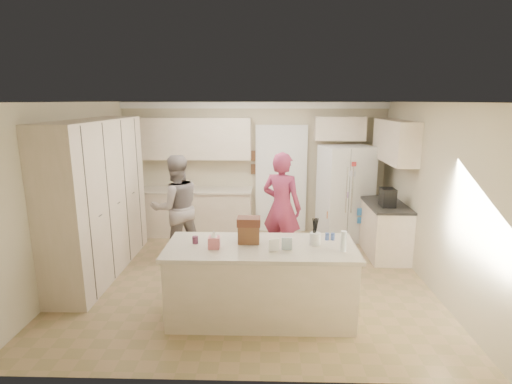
{
  "coord_description": "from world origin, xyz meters",
  "views": [
    {
      "loc": [
        0.27,
        -5.61,
        2.62
      ],
      "look_at": [
        0.1,
        0.35,
        1.25
      ],
      "focal_mm": 28.0,
      "sensor_mm": 36.0,
      "label": 1
    }
  ],
  "objects_px": {
    "dollhouse_body": "(249,234)",
    "tissue_box": "(214,242)",
    "teen_boy": "(176,208)",
    "teen_girl": "(282,207)",
    "coffee_maker": "(388,197)",
    "refrigerator": "(345,193)",
    "utensil_crock": "(315,239)",
    "island_base": "(261,283)"
  },
  "relations": [
    {
      "from": "tissue_box",
      "to": "teen_boy",
      "type": "distance_m",
      "value": 2.15
    },
    {
      "from": "teen_boy",
      "to": "teen_girl",
      "type": "bearing_deg",
      "value": 151.23
    },
    {
      "from": "coffee_maker",
      "to": "island_base",
      "type": "xyz_separation_m",
      "value": [
        -2.05,
        -1.9,
        -0.63
      ]
    },
    {
      "from": "island_base",
      "to": "coffee_maker",
      "type": "bearing_deg",
      "value": 42.83
    },
    {
      "from": "coffee_maker",
      "to": "teen_boy",
      "type": "relative_size",
      "value": 0.17
    },
    {
      "from": "teen_boy",
      "to": "island_base",
      "type": "bearing_deg",
      "value": 101.05
    },
    {
      "from": "coffee_maker",
      "to": "tissue_box",
      "type": "height_order",
      "value": "coffee_maker"
    },
    {
      "from": "dollhouse_body",
      "to": "tissue_box",
      "type": "bearing_deg",
      "value": -153.43
    },
    {
      "from": "coffee_maker",
      "to": "dollhouse_body",
      "type": "height_order",
      "value": "coffee_maker"
    },
    {
      "from": "utensil_crock",
      "to": "dollhouse_body",
      "type": "height_order",
      "value": "dollhouse_body"
    },
    {
      "from": "dollhouse_body",
      "to": "teen_girl",
      "type": "relative_size",
      "value": 0.14
    },
    {
      "from": "utensil_crock",
      "to": "teen_girl",
      "type": "bearing_deg",
      "value": 101.03
    },
    {
      "from": "refrigerator",
      "to": "teen_girl",
      "type": "bearing_deg",
      "value": -152.81
    },
    {
      "from": "coffee_maker",
      "to": "refrigerator",
      "type": "bearing_deg",
      "value": 116.35
    },
    {
      "from": "island_base",
      "to": "teen_boy",
      "type": "xyz_separation_m",
      "value": [
        -1.44,
        1.86,
        0.44
      ]
    },
    {
      "from": "teen_girl",
      "to": "coffee_maker",
      "type": "bearing_deg",
      "value": -151.23
    },
    {
      "from": "refrigerator",
      "to": "dollhouse_body",
      "type": "distance_m",
      "value": 3.28
    },
    {
      "from": "refrigerator",
      "to": "tissue_box",
      "type": "relative_size",
      "value": 12.86
    },
    {
      "from": "dollhouse_body",
      "to": "coffee_maker",
      "type": "bearing_deg",
      "value": 39.29
    },
    {
      "from": "coffee_maker",
      "to": "utensil_crock",
      "type": "distance_m",
      "value": 2.32
    },
    {
      "from": "refrigerator",
      "to": "tissue_box",
      "type": "distance_m",
      "value": 3.67
    },
    {
      "from": "utensil_crock",
      "to": "dollhouse_body",
      "type": "distance_m",
      "value": 0.8
    },
    {
      "from": "teen_girl",
      "to": "refrigerator",
      "type": "bearing_deg",
      "value": -112.9
    },
    {
      "from": "coffee_maker",
      "to": "teen_boy",
      "type": "xyz_separation_m",
      "value": [
        -3.49,
        -0.04,
        -0.19
      ]
    },
    {
      "from": "island_base",
      "to": "teen_girl",
      "type": "bearing_deg",
      "value": 80.21
    },
    {
      "from": "tissue_box",
      "to": "teen_girl",
      "type": "relative_size",
      "value": 0.08
    },
    {
      "from": "coffee_maker",
      "to": "dollhouse_body",
      "type": "xyz_separation_m",
      "value": [
        -2.2,
        -1.8,
        -0.03
      ]
    },
    {
      "from": "refrigerator",
      "to": "utensil_crock",
      "type": "xyz_separation_m",
      "value": [
        -0.9,
        -2.85,
        0.1
      ]
    },
    {
      "from": "island_base",
      "to": "refrigerator",
      "type": "bearing_deg",
      "value": 61.88
    },
    {
      "from": "tissue_box",
      "to": "teen_boy",
      "type": "height_order",
      "value": "teen_boy"
    },
    {
      "from": "refrigerator",
      "to": "tissue_box",
      "type": "height_order",
      "value": "refrigerator"
    },
    {
      "from": "coffee_maker",
      "to": "tissue_box",
      "type": "distance_m",
      "value": 3.28
    },
    {
      "from": "island_base",
      "to": "utensil_crock",
      "type": "xyz_separation_m",
      "value": [
        0.65,
        0.05,
        0.56
      ]
    },
    {
      "from": "tissue_box",
      "to": "dollhouse_body",
      "type": "height_order",
      "value": "dollhouse_body"
    },
    {
      "from": "utensil_crock",
      "to": "teen_girl",
      "type": "xyz_separation_m",
      "value": [
        -0.34,
        1.75,
        -0.09
      ]
    },
    {
      "from": "utensil_crock",
      "to": "dollhouse_body",
      "type": "relative_size",
      "value": 0.58
    },
    {
      "from": "dollhouse_body",
      "to": "teen_girl",
      "type": "distance_m",
      "value": 1.76
    },
    {
      "from": "refrigerator",
      "to": "coffee_maker",
      "type": "bearing_deg",
      "value": -78.22
    },
    {
      "from": "island_base",
      "to": "utensil_crock",
      "type": "height_order",
      "value": "utensil_crock"
    },
    {
      "from": "dollhouse_body",
      "to": "island_base",
      "type": "bearing_deg",
      "value": -33.69
    },
    {
      "from": "island_base",
      "to": "teen_boy",
      "type": "bearing_deg",
      "value": 127.73
    },
    {
      "from": "tissue_box",
      "to": "teen_girl",
      "type": "distance_m",
      "value": 2.08
    }
  ]
}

